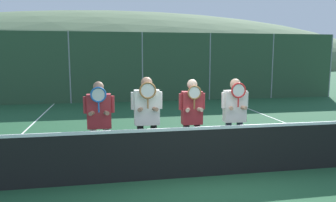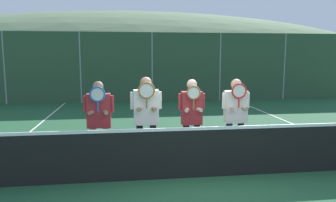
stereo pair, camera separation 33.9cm
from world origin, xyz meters
TOP-DOWN VIEW (x-y plane):
  - ground_plane at (0.00, 0.00)m, footprint 120.00×120.00m
  - hill_distant at (0.00, 56.71)m, footprint 98.90×54.94m
  - clubhouse_building at (-1.93, 19.20)m, footprint 18.60×5.50m
  - fence_back at (-0.00, 9.98)m, footprint 20.10×0.06m
  - tennis_net at (0.00, 0.00)m, footprint 10.99×0.09m
  - court_line_left_sideline at (-4.09, 3.00)m, footprint 0.05×16.00m
  - court_line_right_sideline at (4.09, 3.00)m, footprint 0.05×16.00m
  - player_leftmost at (-1.83, 0.73)m, footprint 0.59×0.34m
  - player_center_left at (-0.91, 0.71)m, footprint 0.62×0.34m
  - player_center_right at (0.01, 0.72)m, footprint 0.54×0.34m
  - player_rightmost at (0.95, 0.80)m, footprint 0.59×0.34m
  - car_far_left at (-5.51, 12.84)m, footprint 4.38×1.99m
  - car_left_of_center at (-0.40, 12.90)m, footprint 4.22×1.97m
  - car_center at (4.69, 12.89)m, footprint 4.33×2.06m

SIDE VIEW (x-z plane):
  - ground_plane at x=0.00m, z-range 0.00..0.00m
  - hill_distant at x=0.00m, z-range -9.62..9.62m
  - court_line_left_sideline at x=-4.09m, z-range 0.00..0.01m
  - court_line_right_sideline at x=4.09m, z-range 0.00..0.01m
  - tennis_net at x=0.00m, z-range -0.03..1.01m
  - car_far_left at x=-5.51m, z-range 0.03..1.69m
  - car_left_of_center at x=-0.40m, z-range 0.02..1.73m
  - car_center at x=4.69m, z-range 0.02..1.80m
  - player_center_right at x=0.01m, z-range 0.15..1.90m
  - player_leftmost at x=-1.83m, z-range 0.16..1.89m
  - player_rightmost at x=0.95m, z-range 0.17..1.92m
  - player_center_left at x=-0.91m, z-range 0.19..2.00m
  - fence_back at x=0.00m, z-range 0.00..3.28m
  - clubhouse_building at x=-1.93m, z-range 0.02..3.52m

